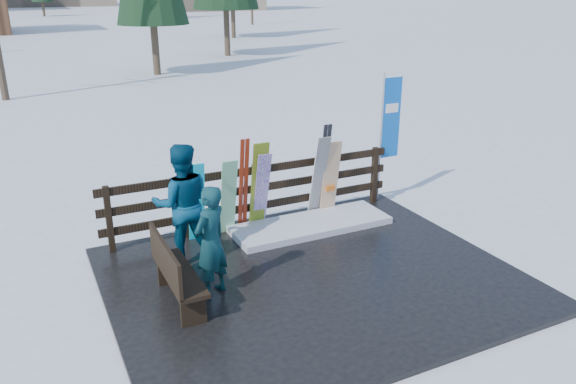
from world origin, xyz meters
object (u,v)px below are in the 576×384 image
snowboard_0 (197,202)px  person_front (211,242)px  snowboard_2 (259,186)px  bench (174,271)px  snowboard_3 (262,191)px  rental_flag (389,123)px  snowboard_4 (319,177)px  snowboard_5 (330,178)px  snowboard_1 (228,197)px  person_back (182,204)px

snowboard_0 → person_front: person_front is taller
snowboard_2 → person_front: 2.37m
bench → snowboard_3: size_ratio=1.01×
rental_flag → snowboard_3: bearing=-174.6°
snowboard_4 → person_front: bearing=-146.4°
snowboard_5 → person_front: person_front is taller
snowboard_1 → person_front: size_ratio=0.88×
bench → person_back: 1.43m
snowboard_0 → snowboard_4: 2.37m
snowboard_4 → person_front: (-2.73, -1.82, 0.01)m
snowboard_3 → rental_flag: rental_flag is taller
snowboard_3 → person_back: person_back is taller
snowboard_5 → person_back: size_ratio=0.78×
snowboard_1 → person_front: (-0.94, -1.82, 0.12)m
snowboard_0 → snowboard_3: snowboard_3 is taller
bench → snowboard_0: (0.91, 1.86, 0.19)m
snowboard_2 → rental_flag: (2.94, 0.27, 0.78)m
snowboard_3 → person_back: 1.74m
bench → snowboard_5: 4.00m
snowboard_4 → snowboard_5: (0.25, -0.00, -0.06)m
snowboard_2 → person_back: 1.68m
rental_flag → snowboard_2: bearing=-174.7°
snowboard_0 → snowboard_5: bearing=-0.0°
rental_flag → snowboard_4: bearing=-171.1°
rental_flag → person_back: bearing=-169.0°
snowboard_2 → snowboard_4: 1.22m
snowboard_1 → person_back: size_ratio=0.74×
snowboard_2 → snowboard_3: size_ratio=1.13×
snowboard_5 → snowboard_2: bearing=180.0°
person_front → person_back: person_back is taller
snowboard_2 → snowboard_3: (0.05, 0.00, -0.10)m
bench → person_front: size_ratio=0.91×
snowboard_1 → person_back: bearing=-148.4°
bench → person_front: 0.63m
person_back → snowboard_1: bearing=-137.2°
snowboard_1 → snowboard_2: (0.58, 0.00, 0.12)m
bench → snowboard_3: 2.83m
snowboard_0 → person_front: size_ratio=0.87×
snowboard_4 → rental_flag: rental_flag is taller
snowboard_1 → snowboard_5: snowboard_5 is taller
snowboard_0 → snowboard_1: 0.57m
rental_flag → snowboard_5: bearing=-169.6°
bench → snowboard_1: 2.39m
rental_flag → person_back: rental_flag is taller
snowboard_0 → snowboard_5: snowboard_5 is taller
snowboard_3 → snowboard_4: bearing=-0.0°
snowboard_2 → person_back: person_back is taller
snowboard_4 → snowboard_5: size_ratio=1.10×
bench → snowboard_5: size_ratio=1.00×
person_front → snowboard_2: bearing=-161.7°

